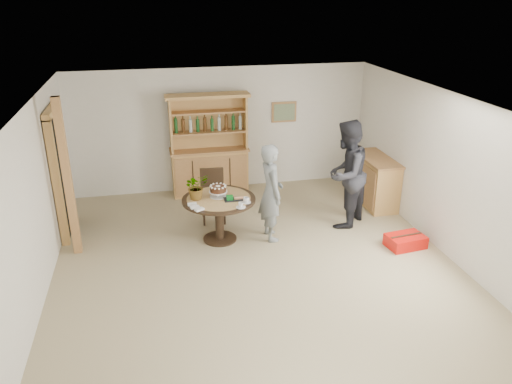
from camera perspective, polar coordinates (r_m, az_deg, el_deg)
The scene contains 17 objects.
ground at distance 7.54m, azimuth 0.35°, elevation -9.05°, with size 7.00×7.00×0.00m, color tan.
room_shell at distance 6.80m, azimuth 0.40°, elevation 3.59°, with size 6.04×7.04×2.52m.
doorway at distance 8.87m, azimuth -21.49°, elevation 2.22°, with size 0.13×1.10×2.18m.
pine_post at distance 8.04m, azimuth -20.74°, elevation 1.41°, with size 0.12×0.12×2.50m, color #BA804E.
hutch at distance 10.11m, azimuth -5.34°, elevation 3.60°, with size 1.62×0.54×2.04m.
sideboard at distance 9.88m, azimuth 13.44°, elevation 1.28°, with size 0.54×1.26×0.94m.
dining_table at distance 8.18m, azimuth -4.25°, elevation -1.68°, with size 1.20×1.20×0.76m.
dining_chair at distance 8.97m, azimuth -4.98°, elevation 0.04°, with size 0.45×0.45×0.95m.
birthday_cake at distance 8.12m, azimuth -4.36°, elevation 0.26°, with size 0.30×0.30×0.20m.
flower_vase at distance 8.05m, azimuth -6.84°, elevation 0.63°, with size 0.38×0.33×0.42m, color #3F7233.
gift_tray at distance 8.03m, azimuth -2.64°, elevation -0.72°, with size 0.30×0.20×0.08m.
coffee_cup_a at distance 7.91m, azimuth -1.13°, elevation -0.95°, with size 0.15×0.15×0.09m.
coffee_cup_b at distance 7.74m, azimuth -1.75°, elevation -1.55°, with size 0.15×0.15×0.08m.
napkins at distance 7.79m, azimuth -6.94°, elevation -1.70°, with size 0.24×0.33×0.03m.
teen_boy at distance 8.15m, azimuth 1.73°, elevation -0.05°, with size 0.60×0.39×1.64m, color slate.
adult_person at distance 8.72m, azimuth 10.23°, elevation 2.02°, with size 0.92×0.72×1.90m, color black.
red_suitcase at distance 8.51m, azimuth 16.71°, elevation -5.39°, with size 0.64×0.47×0.21m.
Camera 1 is at (-1.42, -6.27, 3.94)m, focal length 35.00 mm.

